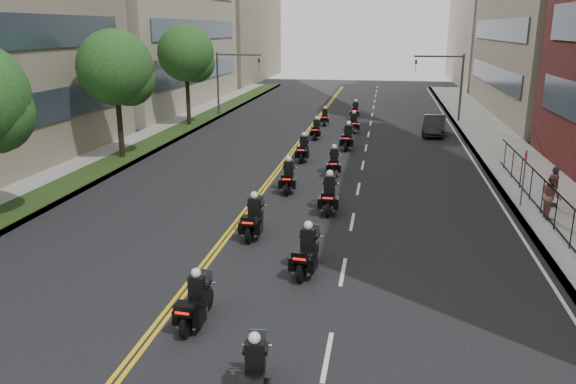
% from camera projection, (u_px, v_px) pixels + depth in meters
% --- Properties ---
extents(sidewalk_right, '(4.00, 90.00, 0.15)m').
position_uv_depth(sidewalk_right, '(522.00, 170.00, 31.13)').
color(sidewalk_right, gray).
rests_on(sidewalk_right, ground).
extents(sidewalk_left, '(4.00, 90.00, 0.15)m').
position_uv_depth(sidewalk_left, '(118.00, 154.00, 35.03)').
color(sidewalk_left, gray).
rests_on(sidewalk_left, ground).
extents(grass_strip, '(2.00, 90.00, 0.04)m').
position_uv_depth(grass_strip, '(130.00, 153.00, 34.87)').
color(grass_strip, '#1F3714').
rests_on(grass_strip, sidewalk_left).
extents(street_trees, '(4.40, 38.40, 7.98)m').
position_uv_depth(street_trees, '(68.00, 82.00, 27.40)').
color(street_trees, black).
rests_on(street_trees, ground).
extents(traffic_signal_right, '(4.09, 0.20, 5.60)m').
position_uv_depth(traffic_signal_right, '(450.00, 77.00, 46.58)').
color(traffic_signal_right, '#3F3F44').
rests_on(traffic_signal_right, ground).
extents(traffic_signal_left, '(4.09, 0.20, 5.60)m').
position_uv_depth(traffic_signal_left, '(228.00, 74.00, 49.68)').
color(traffic_signal_left, '#3F3F44').
rests_on(traffic_signal_left, ground).
extents(motorcycle_1, '(0.64, 2.11, 1.56)m').
position_uv_depth(motorcycle_1, '(254.00, 375.00, 11.90)').
color(motorcycle_1, black).
rests_on(motorcycle_1, ground).
extents(motorcycle_2, '(0.54, 2.15, 1.59)m').
position_uv_depth(motorcycle_2, '(196.00, 303.00, 14.98)').
color(motorcycle_2, black).
rests_on(motorcycle_2, ground).
extents(motorcycle_3, '(0.67, 2.35, 1.74)m').
position_uv_depth(motorcycle_3, '(307.00, 253.00, 18.15)').
color(motorcycle_3, black).
rests_on(motorcycle_3, ground).
extents(motorcycle_4, '(0.54, 2.36, 1.74)m').
position_uv_depth(motorcycle_4, '(254.00, 219.00, 21.36)').
color(motorcycle_4, black).
rests_on(motorcycle_4, ground).
extents(motorcycle_5, '(0.58, 2.48, 1.83)m').
position_uv_depth(motorcycle_5, '(329.00, 196.00, 24.22)').
color(motorcycle_5, black).
rests_on(motorcycle_5, ground).
extents(motorcycle_6, '(0.61, 2.35, 1.73)m').
position_uv_depth(motorcycle_6, '(288.00, 178.00, 27.24)').
color(motorcycle_6, black).
rests_on(motorcycle_6, ground).
extents(motorcycle_7, '(0.58, 2.26, 1.67)m').
position_uv_depth(motorcycle_7, '(334.00, 163.00, 30.29)').
color(motorcycle_7, black).
rests_on(motorcycle_7, ground).
extents(motorcycle_8, '(0.54, 2.33, 1.72)m').
position_uv_depth(motorcycle_8, '(303.00, 150.00, 33.50)').
color(motorcycle_8, black).
rests_on(motorcycle_8, ground).
extents(motorcycle_9, '(0.62, 2.50, 1.85)m').
position_uv_depth(motorcycle_9, '(348.00, 138.00, 36.66)').
color(motorcycle_9, black).
rests_on(motorcycle_9, ground).
extents(motorcycle_10, '(0.50, 2.19, 1.62)m').
position_uv_depth(motorcycle_10, '(316.00, 130.00, 40.13)').
color(motorcycle_10, black).
rests_on(motorcycle_10, ground).
extents(motorcycle_11, '(0.65, 2.25, 1.67)m').
position_uv_depth(motorcycle_11, '(354.00, 124.00, 42.65)').
color(motorcycle_11, black).
rests_on(motorcycle_11, ground).
extents(motorcycle_12, '(0.55, 2.07, 1.53)m').
position_uv_depth(motorcycle_12, '(325.00, 118.00, 45.86)').
color(motorcycle_12, black).
rests_on(motorcycle_12, ground).
extents(motorcycle_13, '(0.53, 2.29, 1.69)m').
position_uv_depth(motorcycle_13, '(355.00, 111.00, 48.97)').
color(motorcycle_13, black).
rests_on(motorcycle_13, ground).
extents(parked_sedan, '(2.05, 4.54, 1.44)m').
position_uv_depth(parked_sedan, '(434.00, 125.00, 41.57)').
color(parked_sedan, black).
rests_on(parked_sedan, ground).
extents(pedestrian_b, '(0.75, 0.94, 1.86)m').
position_uv_depth(pedestrian_b, '(552.00, 196.00, 22.91)').
color(pedestrian_b, brown).
rests_on(pedestrian_b, sidewalk_right).
extents(pedestrian_c, '(0.68, 1.12, 1.78)m').
position_uv_depth(pedestrian_c, '(554.00, 186.00, 24.46)').
color(pedestrian_c, '#403F47').
rests_on(pedestrian_c, sidewalk_right).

